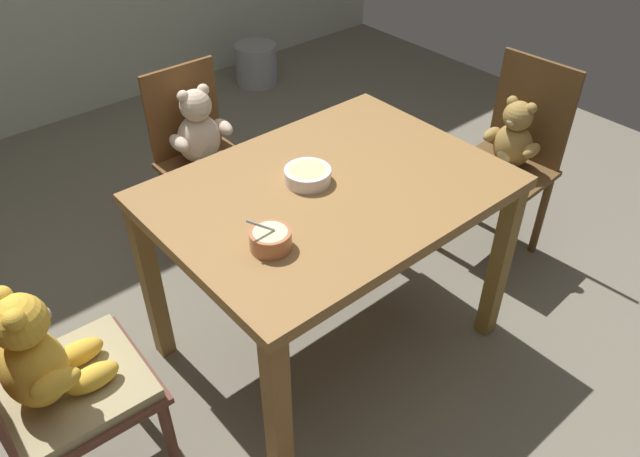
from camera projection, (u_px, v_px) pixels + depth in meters
The scene contains 8 objects.
ground_plane at pixel (328, 342), 2.53m from camera, with size 5.20×5.20×0.04m.
dining_table at pixel (330, 209), 2.11m from camera, with size 1.14×0.84×0.75m.
teddy_chair_near_left at pixel (49, 375), 1.69m from camera, with size 0.43×0.42×0.86m.
teddy_chair_far_center at pixel (202, 145), 2.69m from camera, with size 0.38×0.38×0.85m.
teddy_chair_near_right at pixel (510, 151), 2.67m from camera, with size 0.39×0.41×0.90m.
porridge_bowl_white_center at pixel (308, 175), 2.05m from camera, with size 0.16×0.16×0.05m.
porridge_bowl_terracotta_near_left at pixel (271, 239), 1.78m from camera, with size 0.13×0.12×0.12m.
metal_pail at pixel (256, 64), 4.33m from camera, with size 0.29×0.29×0.28m, color #93969B.
Camera 1 is at (-1.13, -1.27, 1.90)m, focal length 34.79 mm.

